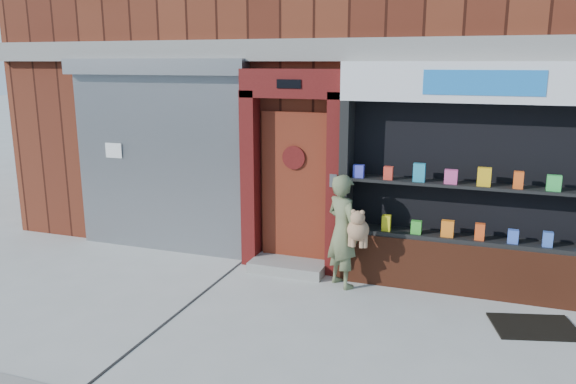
% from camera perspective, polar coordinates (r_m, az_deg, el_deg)
% --- Properties ---
extents(ground, '(80.00, 80.00, 0.00)m').
position_cam_1_polar(ground, '(6.61, 1.27, -13.85)').
color(ground, '#9E9E99').
rests_on(ground, ground).
extents(building, '(12.00, 8.16, 8.00)m').
position_cam_1_polar(building, '(11.78, 11.08, 17.78)').
color(building, '#4C1C11').
rests_on(building, ground).
extents(shutter_bay, '(3.10, 0.30, 3.04)m').
position_cam_1_polar(shutter_bay, '(9.04, -13.07, 4.66)').
color(shutter_bay, gray).
rests_on(shutter_bay, ground).
extents(red_door_bay, '(1.52, 0.58, 2.90)m').
position_cam_1_polar(red_door_bay, '(8.04, 0.43, 2.09)').
color(red_door_bay, '#4A0D0C').
rests_on(red_door_bay, ground).
extents(pharmacy_bay, '(3.50, 0.41, 3.00)m').
position_cam_1_polar(pharmacy_bay, '(7.58, 18.42, 0.08)').
color(pharmacy_bay, '#612917').
rests_on(pharmacy_bay, ground).
extents(woman, '(0.73, 0.64, 1.55)m').
position_cam_1_polar(woman, '(7.56, 5.72, -3.94)').
color(woman, '#5E6844').
rests_on(woman, ground).
extents(doormat, '(1.06, 0.87, 0.02)m').
position_cam_1_polar(doormat, '(7.24, 23.74, -12.42)').
color(doormat, black).
rests_on(doormat, ground).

